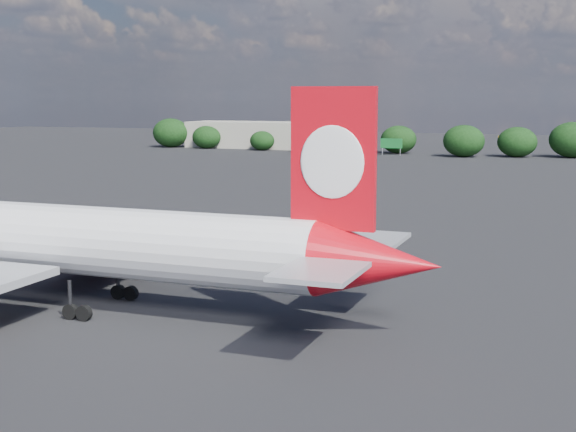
% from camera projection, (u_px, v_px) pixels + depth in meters
% --- Properties ---
extents(ground, '(500.00, 500.00, 0.00)m').
position_uv_depth(ground, '(308.00, 219.00, 104.87)').
color(ground, black).
rests_on(ground, ground).
extents(qantas_airliner, '(50.66, 48.07, 16.59)m').
position_uv_depth(qantas_airliner, '(90.00, 243.00, 60.11)').
color(qantas_airliner, white).
rests_on(qantas_airliner, ground).
extents(terminal_building, '(42.00, 16.00, 8.00)m').
position_uv_depth(terminal_building, '(257.00, 135.00, 249.26)').
color(terminal_building, gray).
rests_on(terminal_building, ground).
extents(highway_sign, '(6.00, 0.30, 4.50)m').
position_uv_depth(highway_sign, '(391.00, 144.00, 217.71)').
color(highway_sign, '#136025').
rests_on(highway_sign, ground).
extents(billboard_yellow, '(5.00, 0.30, 5.50)m').
position_uv_depth(billboard_yellow, '(508.00, 142.00, 212.31)').
color(billboard_yellow, gold).
rests_on(billboard_yellow, ground).
extents(horizon_treeline, '(208.39, 17.34, 9.34)m').
position_uv_depth(horizon_treeline, '(488.00, 141.00, 212.85)').
color(horizon_treeline, black).
rests_on(horizon_treeline, ground).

